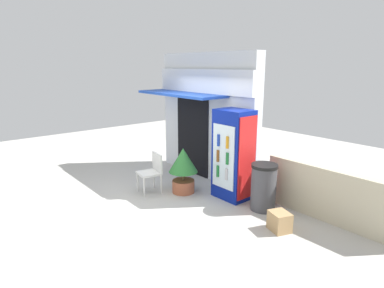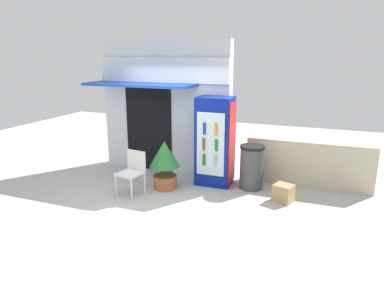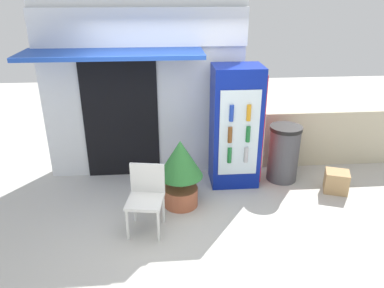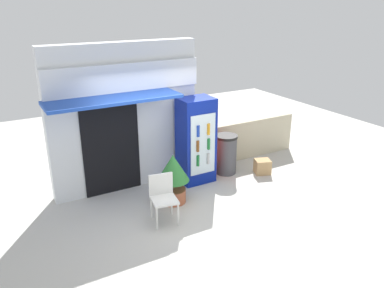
{
  "view_description": "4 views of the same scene",
  "coord_description": "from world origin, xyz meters",
  "px_view_note": "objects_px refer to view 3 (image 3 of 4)",
  "views": [
    {
      "loc": [
        5.38,
        -3.72,
        2.76
      ],
      "look_at": [
        0.33,
        0.5,
        1.14
      ],
      "focal_mm": 30.45,
      "sensor_mm": 36.0,
      "label": 1
    },
    {
      "loc": [
        3.08,
        -5.76,
        2.74
      ],
      "look_at": [
        0.62,
        0.6,
        0.97
      ],
      "focal_mm": 32.82,
      "sensor_mm": 36.0,
      "label": 2
    },
    {
      "loc": [
        -0.14,
        -4.14,
        2.97
      ],
      "look_at": [
        0.23,
        0.45,
        0.96
      ],
      "focal_mm": 34.83,
      "sensor_mm": 36.0,
      "label": 3
    },
    {
      "loc": [
        -2.96,
        -5.64,
        3.79
      ],
      "look_at": [
        0.55,
        0.58,
        1.1
      ],
      "focal_mm": 36.06,
      "sensor_mm": 36.0,
      "label": 4
    }
  ],
  "objects_px": {
    "plastic_chair": "(146,193)",
    "cardboard_box": "(336,182)",
    "potted_plant_near_shop": "(180,168)",
    "drink_cooler": "(236,127)",
    "trash_bin": "(283,153)"
  },
  "relations": [
    {
      "from": "trash_bin",
      "to": "plastic_chair",
      "type": "bearing_deg",
      "value": -152.02
    },
    {
      "from": "plastic_chair",
      "to": "potted_plant_near_shop",
      "type": "distance_m",
      "value": 0.69
    },
    {
      "from": "plastic_chair",
      "to": "trash_bin",
      "type": "relative_size",
      "value": 0.94
    },
    {
      "from": "plastic_chair",
      "to": "cardboard_box",
      "type": "distance_m",
      "value": 2.96
    },
    {
      "from": "drink_cooler",
      "to": "cardboard_box",
      "type": "distance_m",
      "value": 1.75
    },
    {
      "from": "drink_cooler",
      "to": "plastic_chair",
      "type": "bearing_deg",
      "value": -140.14
    },
    {
      "from": "cardboard_box",
      "to": "plastic_chair",
      "type": "bearing_deg",
      "value": -166.57
    },
    {
      "from": "plastic_chair",
      "to": "cardboard_box",
      "type": "height_order",
      "value": "plastic_chair"
    },
    {
      "from": "cardboard_box",
      "to": "potted_plant_near_shop",
      "type": "bearing_deg",
      "value": -175.63
    },
    {
      "from": "drink_cooler",
      "to": "cardboard_box",
      "type": "bearing_deg",
      "value": -16.31
    },
    {
      "from": "plastic_chair",
      "to": "cardboard_box",
      "type": "xyz_separation_m",
      "value": [
        2.86,
        0.68,
        -0.34
      ]
    },
    {
      "from": "drink_cooler",
      "to": "trash_bin",
      "type": "height_order",
      "value": "drink_cooler"
    },
    {
      "from": "trash_bin",
      "to": "cardboard_box",
      "type": "bearing_deg",
      "value": -32.5
    },
    {
      "from": "plastic_chair",
      "to": "trash_bin",
      "type": "bearing_deg",
      "value": 27.98
    },
    {
      "from": "drink_cooler",
      "to": "plastic_chair",
      "type": "distance_m",
      "value": 1.81
    }
  ]
}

